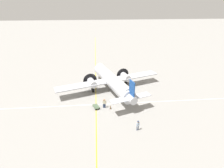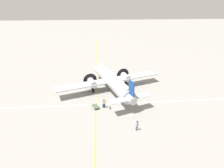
{
  "view_description": "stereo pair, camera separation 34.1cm",
  "coord_description": "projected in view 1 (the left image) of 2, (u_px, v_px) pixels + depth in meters",
  "views": [
    {
      "loc": [
        -32.95,
        2.93,
        17.64
      ],
      "look_at": [
        0.0,
        0.0,
        1.69
      ],
      "focal_mm": 28.0,
      "sensor_mm": 36.0,
      "label": 1
    },
    {
      "loc": [
        -32.98,
        2.59,
        17.64
      ],
      "look_at": [
        0.0,
        0.0,
        1.69
      ],
      "focal_mm": 28.0,
      "sensor_mm": 36.0,
      "label": 2
    }
  ],
  "objects": [
    {
      "name": "apron_line_eastwest",
      "position": [
        96.0,
        92.0,
        37.18
      ],
      "size": [
        120.0,
        0.16,
        0.01
      ],
      "color": "gold",
      "rests_on": "ground_plane"
    },
    {
      "name": "airliner_main",
      "position": [
        111.0,
        80.0,
        36.71
      ],
      "size": [
        18.02,
        22.6,
        5.84
      ],
      "rotation": [
        0.0,
        0.0,
        0.32
      ],
      "color": "silver",
      "rests_on": "ground_plane"
    },
    {
      "name": "ground_plane",
      "position": [
        112.0,
        91.0,
        37.46
      ],
      "size": [
        300.0,
        300.0,
        0.0
      ],
      "primitive_type": "plane",
      "color": "gray"
    },
    {
      "name": "crew_foreground",
      "position": [
        138.0,
        125.0,
        25.79
      ],
      "size": [
        0.36,
        0.53,
        1.64
      ],
      "rotation": [
        0.0,
        0.0,
        1.95
      ],
      "color": "navy",
      "rests_on": "ground_plane"
    },
    {
      "name": "suitcase_near_door",
      "position": [
        110.0,
        107.0,
        31.24
      ],
      "size": [
        0.34,
        0.16,
        0.59
      ],
      "color": "brown",
      "rests_on": "ground_plane"
    },
    {
      "name": "apron_line_northsouth",
      "position": [
        114.0,
        104.0,
        32.93
      ],
      "size": [
        0.16,
        120.0,
        0.01
      ],
      "color": "silver",
      "rests_on": "ground_plane"
    },
    {
      "name": "baggage_cart",
      "position": [
        96.0,
        107.0,
        31.53
      ],
      "size": [
        1.89,
        1.43,
        0.56
      ],
      "rotation": [
        0.0,
        0.0,
        0.34
      ],
      "color": "#4C6047",
      "rests_on": "ground_plane"
    },
    {
      "name": "ramp_agent",
      "position": [
        104.0,
        103.0,
        31.25
      ],
      "size": [
        0.27,
        0.58,
        1.7
      ],
      "rotation": [
        0.0,
        0.0,
        1.43
      ],
      "color": "navy",
      "rests_on": "ground_plane"
    },
    {
      "name": "passenger_boarding",
      "position": [
        104.0,
        102.0,
        31.21
      ],
      "size": [
        0.29,
        0.63,
        1.83
      ],
      "rotation": [
        0.0,
        0.0,
        1.52
      ],
      "color": "navy",
      "rests_on": "ground_plane"
    }
  ]
}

